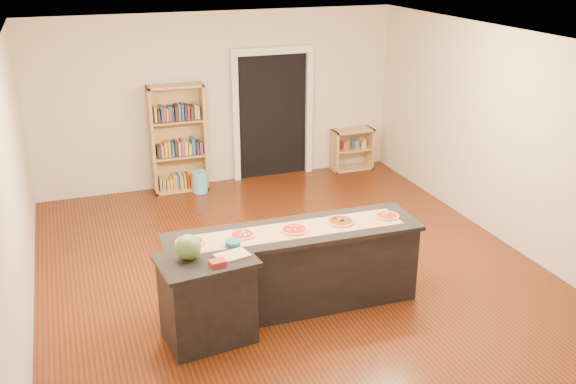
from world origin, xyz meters
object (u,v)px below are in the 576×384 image
object	(u,v)px
kitchen_island	(294,268)
watermelon	(188,247)
low_shelf	(352,149)
side_counter	(207,299)
bookshelf	(178,139)
waste_bin	(200,182)

from	to	relation	value
kitchen_island	watermelon	bearing A→B (deg)	-165.63
kitchen_island	low_shelf	xyz separation A→B (m)	(2.58, 3.97, -0.10)
kitchen_island	side_counter	distance (m)	1.09
side_counter	low_shelf	size ratio (longest dim) A/B	1.27
kitchen_island	side_counter	xyz separation A→B (m)	(-1.04, -0.33, 0.00)
kitchen_island	low_shelf	bearing A→B (deg)	58.23
bookshelf	low_shelf	distance (m)	3.11
kitchen_island	waste_bin	world-z (taller)	kitchen_island
watermelon	waste_bin	bearing A→B (deg)	76.49
waste_bin	low_shelf	bearing A→B (deg)	4.19
watermelon	low_shelf	bearing A→B (deg)	48.42
kitchen_island	side_counter	world-z (taller)	side_counter
bookshelf	low_shelf	xyz separation A→B (m)	(3.07, -0.00, -0.50)
bookshelf	waste_bin	distance (m)	0.77
side_counter	waste_bin	world-z (taller)	side_counter
side_counter	waste_bin	size ratio (longest dim) A/B	2.63
side_counter	low_shelf	bearing A→B (deg)	43.18
waste_bin	kitchen_island	bearing A→B (deg)	-86.62
side_counter	kitchen_island	bearing A→B (deg)	10.71
low_shelf	watermelon	size ratio (longest dim) A/B	2.90
side_counter	watermelon	bearing A→B (deg)	155.93
kitchen_island	low_shelf	distance (m)	4.73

